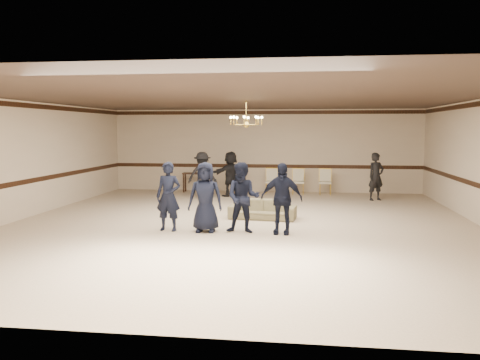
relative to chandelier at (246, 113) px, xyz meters
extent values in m
cube|color=beige|center=(0.00, -1.00, -2.88)|extent=(12.00, 14.00, 0.01)
cube|color=#30231A|center=(0.00, -1.00, 0.33)|extent=(12.00, 14.00, 0.01)
cube|color=beige|center=(0.00, 6.00, -1.27)|extent=(12.00, 0.01, 3.20)
cube|color=beige|center=(0.00, -8.00, -1.27)|extent=(12.00, 0.01, 3.20)
cube|color=beige|center=(-6.00, -1.00, -1.27)|extent=(0.01, 14.00, 3.20)
cube|color=black|center=(0.00, 5.99, -1.88)|extent=(12.00, 0.02, 0.14)
cube|color=black|center=(0.00, 5.99, 0.21)|extent=(12.00, 0.02, 0.14)
imported|color=black|center=(-1.63, -1.97, -2.04)|extent=(0.64, 0.45, 1.66)
imported|color=black|center=(-0.73, -1.97, -2.04)|extent=(0.83, 0.56, 1.66)
imported|color=black|center=(0.17, -1.97, -2.04)|extent=(0.83, 0.66, 1.66)
imported|color=black|center=(1.07, -1.97, -2.04)|extent=(1.01, 0.50, 1.66)
imported|color=#787350|center=(0.46, -0.08, -2.61)|extent=(1.86, 0.89, 0.52)
imported|color=black|center=(-2.01, 3.72, -2.06)|extent=(1.09, 0.67, 1.64)
imported|color=black|center=(-1.11, 4.42, -2.06)|extent=(1.47, 1.35, 1.64)
imported|color=black|center=(3.99, 4.02, -2.06)|extent=(0.71, 0.63, 1.64)
cube|color=black|center=(-2.67, 5.41, -2.50)|extent=(0.92, 0.42, 0.76)
camera|label=1|loc=(1.64, -13.52, -0.45)|focal=37.53mm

